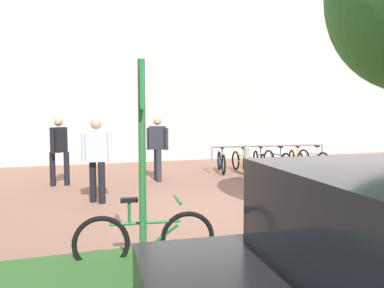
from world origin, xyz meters
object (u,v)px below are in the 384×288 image
at_px(bike_at_sign, 146,239).
at_px(person_suited_dark, 157,144).
at_px(person_suited_navy, 59,147).
at_px(parking_sign_post, 142,137).
at_px(bike_rack_cluster, 269,160).
at_px(bollard_steel, 247,160).
at_px(person_shirt_white, 97,155).

distance_m(bike_at_sign, person_suited_dark, 5.83).
distance_m(bike_at_sign, person_suited_navy, 5.82).
xyz_separation_m(parking_sign_post, person_suited_navy, (-1.01, 5.91, -0.60)).
relative_size(bike_at_sign, person_suited_dark, 0.97).
bearing_deg(bike_rack_cluster, person_suited_dark, -170.86).
bearing_deg(bike_rack_cluster, bike_at_sign, -129.45).
xyz_separation_m(bollard_steel, person_shirt_white, (-4.36, -2.06, 0.53)).
bearing_deg(bollard_steel, person_shirt_white, -154.76).
xyz_separation_m(parking_sign_post, bike_at_sign, (0.07, 0.23, -1.23)).
xyz_separation_m(bike_at_sign, bike_rack_cluster, (5.11, 6.21, -0.00)).
xyz_separation_m(person_suited_navy, person_shirt_white, (0.77, -2.16, 0.00)).
bearing_deg(bike_at_sign, bollard_steel, 54.07).
relative_size(bike_rack_cluster, person_suited_dark, 2.18).
bearing_deg(parking_sign_post, bike_rack_cluster, 51.18).
xyz_separation_m(parking_sign_post, bollard_steel, (4.12, 5.81, -1.13)).
bearing_deg(bollard_steel, parking_sign_post, -125.32).
bearing_deg(bike_at_sign, parking_sign_post, -107.29).
bearing_deg(bike_at_sign, person_shirt_white, 95.03).
distance_m(parking_sign_post, person_suited_navy, 6.03).
relative_size(parking_sign_post, bike_at_sign, 1.44).
height_order(parking_sign_post, bike_at_sign, parking_sign_post).
height_order(bollard_steel, person_suited_dark, person_suited_dark).
xyz_separation_m(bike_rack_cluster, person_suited_dark, (-3.70, -0.59, 0.64)).
height_order(bike_rack_cluster, person_shirt_white, person_shirt_white).
distance_m(person_suited_navy, person_shirt_white, 2.29).
xyz_separation_m(person_suited_navy, person_suited_dark, (2.50, -0.07, 0.00)).
distance_m(bike_at_sign, bollard_steel, 6.90).
bearing_deg(person_shirt_white, bike_rack_cluster, 26.32).
bearing_deg(person_suited_dark, bike_at_sign, -104.13).
relative_size(parking_sign_post, person_suited_navy, 1.41).
relative_size(parking_sign_post, person_suited_dark, 1.41).
bearing_deg(bollard_steel, person_suited_dark, 179.28).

